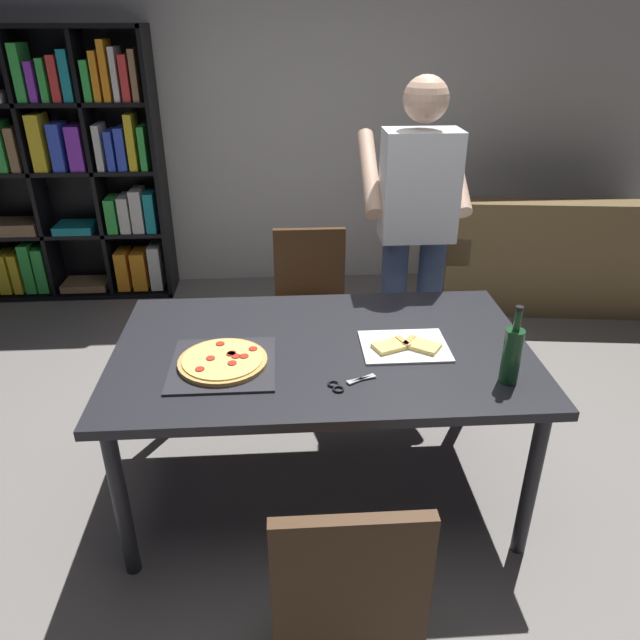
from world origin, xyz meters
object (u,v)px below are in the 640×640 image
Objects in this scene: dining_table at (322,360)px; chair_near_camera at (346,592)px; pepperoni_pizza_on_tray at (223,362)px; chair_far_side at (311,297)px; bookshelf at (71,173)px; couch at (550,262)px; kitchen_scissors at (345,384)px; person_serving_pizza at (415,228)px; wine_bottle at (512,354)px.

dining_table is 1.93× the size of chair_near_camera.
pepperoni_pizza_on_tray is at bearing -162.74° from dining_table.
chair_far_side is 2.23m from bookshelf.
dining_table is at bearing -90.00° from chair_far_side.
chair_near_camera is 2.02m from chair_far_side.
couch is 3.15m from pepperoni_pizza_on_tray.
chair_near_camera is 1.00m from pepperoni_pizza_on_tray.
kitchen_scissors is (0.07, -0.30, 0.07)m from dining_table.
chair_far_side is at bearing 92.87° from kitchen_scissors.
pepperoni_pizza_on_tray is at bearing -136.02° from person_serving_pizza.
bookshelf reaches higher than chair_far_side.
chair_near_camera is at bearing -63.12° from bookshelf.
couch is (1.89, 1.99, -0.38)m from dining_table.
dining_table is 1.02m from chair_near_camera.
couch reaches higher than kitchen_scissors.
person_serving_pizza is 1.12m from wine_bottle.
bookshelf is (-3.61, 0.39, 0.65)m from couch.
person_serving_pizza is at bearing 43.98° from pepperoni_pizza_on_tray.
wine_bottle is (0.68, -0.31, 0.19)m from dining_table.
person_serving_pizza reaches higher than chair_far_side.
chair_far_side is at bearing 70.40° from pepperoni_pizza_on_tray.
wine_bottle is at bearing -9.71° from pepperoni_pizza_on_tray.
person_serving_pizza is 8.88× the size of kitchen_scissors.
pepperoni_pizza_on_tray is at bearing 114.57° from chair_near_camera.
wine_bottle is at bearing -1.35° from kitchen_scissors.
chair_near_camera is 1.04m from wine_bottle.
dining_table is 1.02m from chair_far_side.
bookshelf reaches higher than pepperoni_pizza_on_tray.
pepperoni_pizza_on_tray is 1.31× the size of wine_bottle.
chair_far_side reaches higher than couch.
kitchen_scissors is (-1.83, -2.28, 0.45)m from couch.
pepperoni_pizza_on_tray reaches higher than dining_table.
person_serving_pizza is at bearing 97.31° from wine_bottle.
kitchen_scissors is at bearing -77.56° from dining_table.
chair_near_camera is 0.76m from kitchen_scissors.
dining_table is 0.99× the size of person_serving_pizza.
bookshelf is at bearing 123.69° from kitchen_scissors.
chair_far_side is 4.57× the size of kitchen_scissors.
pepperoni_pizza_on_tray is (-0.40, 0.88, 0.25)m from chair_near_camera.
dining_table is at bearing -124.57° from person_serving_pizza.
couch reaches higher than pepperoni_pizza_on_tray.
person_serving_pizza reaches higher than pepperoni_pizza_on_tray.
chair_near_camera is at bearing -90.00° from dining_table.
dining_table is 0.31m from kitchen_scissors.
bookshelf is at bearing 141.49° from chair_far_side.
couch is at bearing -6.10° from bookshelf.
chair_far_side is (0.00, 1.01, -0.17)m from dining_table.
person_serving_pizza is (-1.35, -1.20, 0.70)m from couch.
pepperoni_pizza_on_tray is at bearing -109.60° from chair_far_side.
kitchen_scissors is (1.78, -2.67, -0.20)m from bookshelf.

